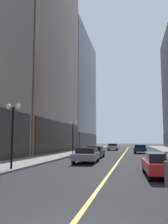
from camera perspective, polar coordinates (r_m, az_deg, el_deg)
ground_plane at (r=39.85m, az=9.66°, el=-9.50°), size 200.00×200.00×0.00m
sidewalk_left at (r=40.99m, az=-2.11°, el=-9.40°), size 4.50×78.00×0.15m
lane_centre_stripe at (r=39.85m, az=9.66°, el=-9.49°), size 0.16×70.00×0.01m
building_left_far at (r=68.81m, az=-4.41°, el=4.82°), size 13.75×26.00×31.58m
car_red at (r=14.24m, az=18.09°, el=-11.58°), size 2.09×4.58×1.32m
car_grey at (r=21.69m, az=0.61°, el=-10.11°), size 1.91×4.39×1.32m
car_black at (r=28.21m, az=2.75°, el=-9.32°), size 1.74×4.52×1.32m
car_navy at (r=38.35m, az=13.27°, el=-8.46°), size 2.06×4.13×1.32m
car_white at (r=49.10m, az=6.91°, el=-8.16°), size 1.89×4.52×1.32m
street_lamp_left_near at (r=16.68m, az=-16.58°, el=-2.14°), size 1.06×0.36×4.43m
street_lamp_left_far at (r=31.94m, az=-2.63°, el=-4.46°), size 1.06×0.36×4.43m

